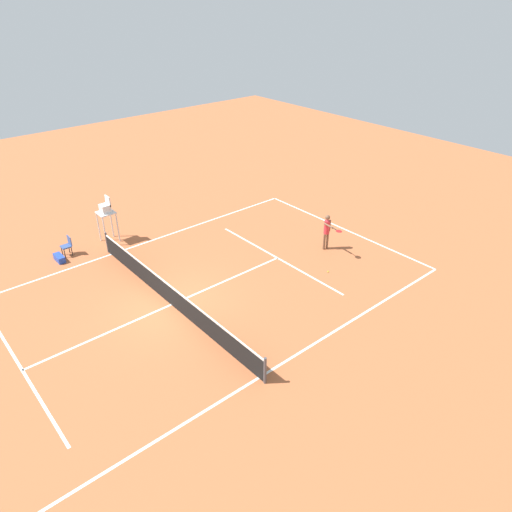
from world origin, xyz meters
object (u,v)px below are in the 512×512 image
umpire_chair (106,212)px  courtside_chair_near (67,245)px  player_serving (327,229)px  equipment_bag (59,258)px  tennis_ball (328,272)px

umpire_chair → courtside_chair_near: 2.44m
courtside_chair_near → player_serving: bearing=-127.8°
player_serving → equipment_bag: 12.87m
tennis_ball → courtside_chair_near: (9.26, 8.36, 0.50)m
player_serving → courtside_chair_near: (7.70, 9.92, -0.56)m
equipment_bag → courtside_chair_near: bearing=-62.2°
courtside_chair_near → umpire_chair: bearing=-89.0°
player_serving → umpire_chair: 10.95m
tennis_ball → equipment_bag: size_ratio=0.09×
player_serving → tennis_ball: player_serving is taller
courtside_chair_near → equipment_bag: 0.75m
player_serving → courtside_chair_near: player_serving is taller
tennis_ball → courtside_chair_near: courtside_chair_near is taller
tennis_ball → umpire_chair: (9.30, 6.17, 1.57)m
player_serving → courtside_chair_near: bearing=-32.0°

